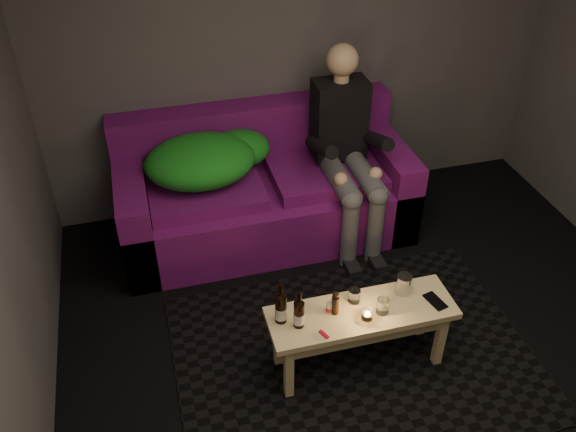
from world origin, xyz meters
name	(u,v)px	position (x,y,z in m)	size (l,w,h in m)	color
floor	(406,396)	(0.00, 0.00, 0.00)	(4.50, 4.50, 0.00)	black
room	(405,109)	(0.00, 0.47, 1.64)	(4.50, 4.50, 4.50)	silver
rug	(354,355)	(-0.19, 0.37, 0.01)	(2.21, 1.61, 0.01)	black
sofa	(263,191)	(-0.42, 1.82, 0.34)	(2.18, 0.98, 0.94)	#650D58
green_blanket	(206,159)	(-0.84, 1.81, 0.71)	(0.96, 0.66, 0.33)	#177F1B
person	(346,146)	(0.17, 1.65, 0.76)	(0.39, 0.91, 1.46)	black
coffee_table	(361,320)	(-0.19, 0.32, 0.37)	(1.11, 0.36, 0.45)	#DECD81
beer_bottle_a	(281,308)	(-0.67, 0.36, 0.55)	(0.07, 0.07, 0.27)	black
beer_bottle_b	(299,314)	(-0.58, 0.30, 0.55)	(0.06, 0.06, 0.25)	black
salt_shaker	(329,307)	(-0.38, 0.35, 0.49)	(0.04, 0.04, 0.08)	silver
pepper_mill	(335,305)	(-0.35, 0.34, 0.51)	(0.04, 0.04, 0.12)	black
tumbler_back	(354,296)	(-0.21, 0.40, 0.50)	(0.07, 0.07, 0.09)	white
tealight	(367,315)	(-0.19, 0.25, 0.48)	(0.07, 0.07, 0.05)	white
tumbler_front	(383,306)	(-0.08, 0.28, 0.50)	(0.07, 0.07, 0.09)	white
steel_cup	(404,284)	(0.10, 0.40, 0.52)	(0.09, 0.09, 0.13)	#AEB1B5
smartphone	(435,301)	(0.25, 0.27, 0.46)	(0.07, 0.15, 0.01)	black
red_lighter	(324,334)	(-0.46, 0.19, 0.46)	(0.02, 0.07, 0.01)	red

